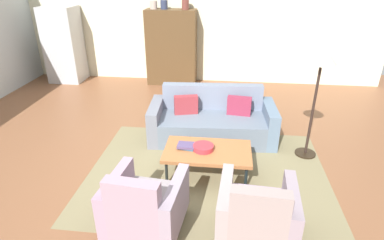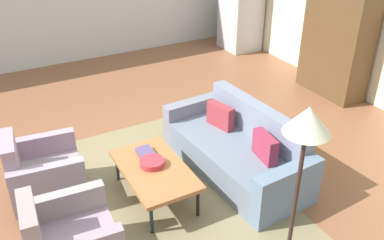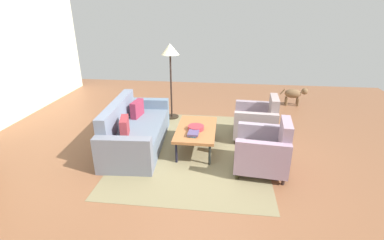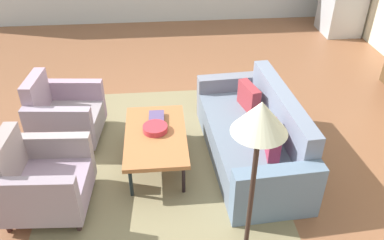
# 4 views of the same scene
# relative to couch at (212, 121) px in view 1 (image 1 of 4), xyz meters

# --- Properties ---
(ground_plane) EXTENTS (10.67, 10.67, 0.00)m
(ground_plane) POSITION_rel_couch_xyz_m (-0.48, -1.27, -0.29)
(ground_plane) COLOR brown
(wall_back) EXTENTS (8.89, 0.12, 2.80)m
(wall_back) POSITION_rel_couch_xyz_m (-0.48, 3.10, 1.11)
(wall_back) COLOR beige
(wall_back) RESTS_ON ground
(area_rug) EXTENTS (3.40, 2.60, 0.01)m
(area_rug) POSITION_rel_couch_xyz_m (0.01, -1.14, -0.28)
(area_rug) COLOR #7E7452
(area_rug) RESTS_ON ground
(couch) EXTENTS (2.15, 1.03, 0.86)m
(couch) POSITION_rel_couch_xyz_m (0.00, 0.00, 0.00)
(couch) COLOR slate
(couch) RESTS_ON ground
(coffee_table) EXTENTS (1.20, 0.70, 0.42)m
(coffee_table) POSITION_rel_couch_xyz_m (0.01, -1.19, 0.10)
(coffee_table) COLOR black
(coffee_table) RESTS_ON ground
(armchair_left) EXTENTS (0.87, 0.87, 0.88)m
(armchair_left) POSITION_rel_couch_xyz_m (-0.60, -2.35, 0.06)
(armchair_left) COLOR #2D2B17
(armchair_left) RESTS_ON ground
(armchair_right) EXTENTS (0.85, 0.85, 0.88)m
(armchair_right) POSITION_rel_couch_xyz_m (0.60, -2.35, 0.06)
(armchair_right) COLOR #39211C
(armchair_right) RESTS_ON ground
(fruit_bowl) EXTENTS (0.29, 0.29, 0.07)m
(fruit_bowl) POSITION_rel_couch_xyz_m (-0.05, -1.19, 0.17)
(fruit_bowl) COLOR #B82E39
(fruit_bowl) RESTS_ON coffee_table
(book_stack) EXTENTS (0.25, 0.19, 0.06)m
(book_stack) POSITION_rel_couch_xyz_m (-0.29, -1.17, 0.16)
(book_stack) COLOR #2F6088
(book_stack) RESTS_ON coffee_table
(cabinet) EXTENTS (1.20, 0.51, 1.80)m
(cabinet) POSITION_rel_couch_xyz_m (-1.17, 2.76, 0.61)
(cabinet) COLOR brown
(cabinet) RESTS_ON ground
(vase_tall) EXTENTS (0.17, 0.17, 0.19)m
(vase_tall) POSITION_rel_couch_xyz_m (-1.57, 2.75, 1.61)
(vase_tall) COLOR #BCA497
(vase_tall) RESTS_ON cabinet
(vase_round) EXTENTS (0.17, 0.17, 0.21)m
(vase_round) POSITION_rel_couch_xyz_m (-1.32, 2.75, 1.61)
(vase_round) COLOR #303856
(vase_round) RESTS_ON cabinet
(vase_small) EXTENTS (0.17, 0.17, 0.29)m
(vase_small) POSITION_rel_couch_xyz_m (-0.82, 2.75, 1.66)
(vase_small) COLOR brown
(vase_small) RESTS_ON cabinet
(refrigerator) EXTENTS (0.80, 0.73, 1.85)m
(refrigerator) POSITION_rel_couch_xyz_m (-3.90, 2.65, 0.64)
(refrigerator) COLOR #B7BABF
(refrigerator) RESTS_ON ground
(floor_lamp) EXTENTS (0.40, 0.40, 1.72)m
(floor_lamp) POSITION_rel_couch_xyz_m (1.52, -0.44, 1.16)
(floor_lamp) COLOR black
(floor_lamp) RESTS_ON ground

